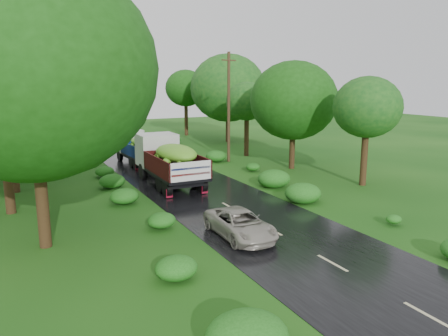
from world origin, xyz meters
TOP-DOWN VIEW (x-y plane):
  - ground at (0.00, 0.00)m, footprint 120.00×120.00m
  - road at (0.00, 5.00)m, footprint 6.50×80.00m
  - road_lines at (0.00, 6.00)m, footprint 0.12×69.60m
  - truck_near at (-1.13, 14.21)m, footprint 2.60×7.12m
  - truck_far at (-0.89, 22.15)m, footprint 2.37×5.99m
  - car at (-1.67, 3.88)m, footprint 1.93×4.06m
  - utility_pole at (5.94, 19.47)m, footprint 1.47×0.60m
  - trees_right at (9.79, 23.34)m, footprint 6.10×31.30m
  - shrubs at (0.00, 14.00)m, footprint 11.90×44.00m

SIDE VIEW (x-z plane):
  - ground at x=0.00m, z-range 0.00..0.00m
  - road at x=0.00m, z-range 0.00..0.02m
  - road_lines at x=0.00m, z-range 0.02..0.02m
  - shrubs at x=0.00m, z-range 0.00..0.70m
  - car at x=-1.67m, z-range 0.02..1.14m
  - truck_far at x=-0.89m, z-range 0.16..2.64m
  - truck_near at x=-1.13m, z-range 0.20..3.18m
  - utility_pole at x=5.94m, z-range 0.13..8.77m
  - trees_right at x=9.79m, z-range 1.48..8.93m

